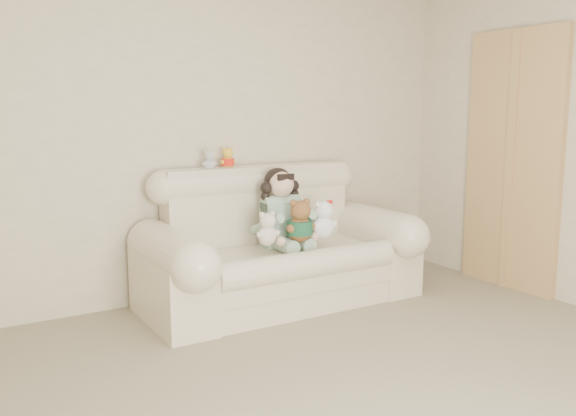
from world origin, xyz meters
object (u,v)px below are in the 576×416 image
Objects in this scene: sofa at (281,237)px; seated_child at (281,207)px; brown_teddy at (300,217)px; cream_teddy at (267,225)px; white_cat at (323,216)px.

sofa is 3.39× the size of seated_child.
brown_teddy is 0.27m from cream_teddy.
white_cat is at bearing -39.36° from seated_child.
seated_child is 1.64× the size of brown_teddy.
brown_teddy is 0.22m from white_cat.
sofa is 7.26× the size of cream_teddy.
brown_teddy reaches higher than cream_teddy.
brown_teddy is at bearing -174.50° from white_cat.
white_cat is at bearing -12.08° from cream_teddy.
brown_teddy is at bearing -80.51° from seated_child.
seated_child is 1.77× the size of white_cat.
seated_child is 2.14× the size of cream_teddy.
sofa is 6.01× the size of white_cat.
brown_teddy reaches higher than white_cat.
seated_child is (0.04, 0.08, 0.21)m from sofa.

